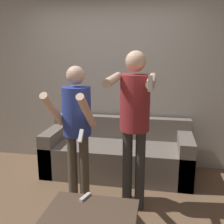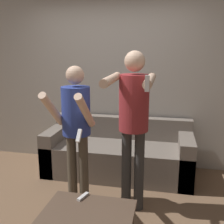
{
  "view_description": "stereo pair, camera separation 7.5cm",
  "coord_description": "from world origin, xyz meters",
  "px_view_note": "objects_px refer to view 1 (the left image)",
  "views": [
    {
      "loc": [
        0.75,
        -2.4,
        1.76
      ],
      "look_at": [
        0.16,
        0.72,
        1.03
      ],
      "focal_mm": 42.0,
      "sensor_mm": 36.0,
      "label": 1
    },
    {
      "loc": [
        0.82,
        -2.38,
        1.76
      ],
      "look_at": [
        0.16,
        0.72,
        1.03
      ],
      "focal_mm": 42.0,
      "sensor_mm": 36.0,
      "label": 2
    }
  ],
  "objects_px": {
    "person_standing_left": "(76,122)",
    "person_standing_right": "(135,113)",
    "coffee_table": "(90,218)",
    "couch": "(118,154)",
    "remote_on_table": "(85,197)"
  },
  "relations": [
    {
      "from": "person_standing_left",
      "to": "person_standing_right",
      "type": "distance_m",
      "value": 0.66
    },
    {
      "from": "coffee_table",
      "to": "couch",
      "type": "bearing_deg",
      "value": 90.75
    },
    {
      "from": "remote_on_table",
      "to": "person_standing_right",
      "type": "bearing_deg",
      "value": 49.7
    },
    {
      "from": "person_standing_right",
      "to": "remote_on_table",
      "type": "height_order",
      "value": "person_standing_right"
    },
    {
      "from": "person_standing_right",
      "to": "coffee_table",
      "type": "relative_size",
      "value": 2.18
    },
    {
      "from": "person_standing_left",
      "to": "person_standing_right",
      "type": "xyz_separation_m",
      "value": [
        0.65,
        -0.01,
        0.12
      ]
    },
    {
      "from": "person_standing_right",
      "to": "coffee_table",
      "type": "height_order",
      "value": "person_standing_right"
    },
    {
      "from": "person_standing_left",
      "to": "coffee_table",
      "type": "relative_size",
      "value": 1.99
    },
    {
      "from": "couch",
      "to": "person_standing_left",
      "type": "distance_m",
      "value": 1.17
    },
    {
      "from": "couch",
      "to": "person_standing_right",
      "type": "xyz_separation_m",
      "value": [
        0.32,
        -0.87,
        0.84
      ]
    },
    {
      "from": "couch",
      "to": "person_standing_left",
      "type": "bearing_deg",
      "value": -110.5
    },
    {
      "from": "couch",
      "to": "person_standing_left",
      "type": "xyz_separation_m",
      "value": [
        -0.32,
        -0.86,
        0.71
      ]
    },
    {
      "from": "couch",
      "to": "remote_on_table",
      "type": "distance_m",
      "value": 1.37
    },
    {
      "from": "coffee_table",
      "to": "person_standing_right",
      "type": "bearing_deg",
      "value": 67.47
    },
    {
      "from": "person_standing_left",
      "to": "remote_on_table",
      "type": "xyz_separation_m",
      "value": [
        0.23,
        -0.5,
        -0.61
      ]
    }
  ]
}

